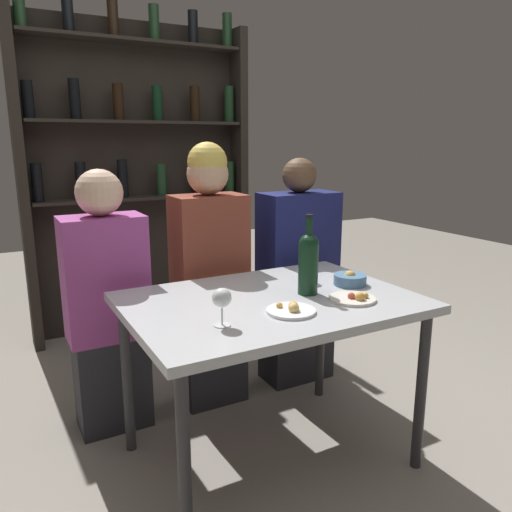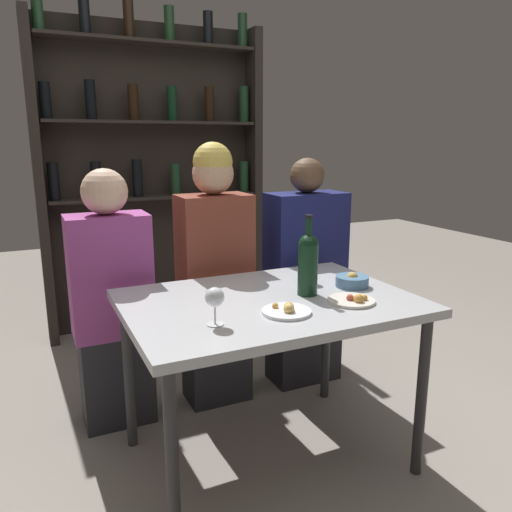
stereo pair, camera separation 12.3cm
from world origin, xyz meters
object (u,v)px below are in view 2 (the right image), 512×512
food_plate_0 (287,311)px  seated_person_left (112,307)px  seated_person_center (215,278)px  food_plate_1 (352,300)px  wine_bottle (308,261)px  wine_glass_0 (215,298)px  seated_person_right (305,280)px  snack_bowl (352,281)px  wine_glass_1 (308,264)px

food_plate_0 → seated_person_left: 0.93m
food_plate_0 → seated_person_center: (0.01, 0.77, -0.07)m
food_plate_0 → seated_person_left: seated_person_left is taller
food_plate_1 → seated_person_center: 0.82m
wine_bottle → wine_glass_0: (-0.46, -0.16, -0.05)m
wine_bottle → food_plate_1: bearing=-56.6°
seated_person_center → seated_person_right: size_ratio=1.07×
wine_bottle → seated_person_left: (-0.69, 0.60, -0.28)m
wine_bottle → seated_person_center: (-0.18, 0.60, -0.20)m
seated_person_left → seated_person_right: 1.04m
seated_person_center → seated_person_right: bearing=0.0°
snack_bowl → seated_person_right: bearing=79.1°
wine_bottle → wine_glass_0: wine_bottle is taller
food_plate_0 → snack_bowl: bearing=23.2°
wine_glass_0 → seated_person_right: bearing=43.3°
wine_glass_0 → food_plate_1: 0.58m
wine_bottle → wine_glass_0: bearing=-160.7°
wine_bottle → seated_person_center: size_ratio=0.25×
food_plate_0 → seated_person_right: seated_person_right is taller
wine_bottle → seated_person_left: seated_person_left is taller
food_plate_1 → snack_bowl: size_ratio=1.31×
food_plate_0 → wine_glass_1: bearing=48.6°
food_plate_0 → seated_person_left: (-0.51, 0.77, -0.15)m
wine_bottle → seated_person_right: size_ratio=0.26×
seated_person_left → seated_person_right: size_ratio=0.98×
snack_bowl → wine_glass_1: bearing=136.7°
wine_glass_0 → food_plate_1: (0.57, -0.00, -0.09)m
wine_glass_1 → food_plate_0: 0.43m
wine_bottle → wine_glass_0: size_ratio=2.46×
seated_person_left → snack_bowl: bearing=-32.3°
wine_glass_0 → seated_person_left: size_ratio=0.11×
food_plate_1 → seated_person_center: (-0.29, 0.77, -0.07)m
wine_glass_0 → seated_person_center: seated_person_center is taller
seated_person_right → wine_glass_1: bearing=-119.5°
food_plate_0 → seated_person_right: (0.53, 0.77, -0.15)m
wine_bottle → wine_glass_1: 0.18m
wine_glass_1 → seated_person_left: size_ratio=0.10×
wine_glass_1 → food_plate_1: (0.02, -0.31, -0.08)m
wine_glass_1 → seated_person_center: (-0.27, 0.45, -0.15)m
food_plate_1 → wine_glass_1: bearing=92.7°
snack_bowl → seated_person_left: (-0.93, 0.59, -0.17)m
wine_glass_0 → wine_glass_1: wine_glass_0 is taller
wine_bottle → food_plate_1: wine_bottle is taller
seated_person_left → seated_person_center: (0.51, 0.00, 0.08)m
wine_glass_1 → food_plate_1: 0.32m
snack_bowl → seated_person_right: 0.62m
seated_person_center → snack_bowl: bearing=-54.7°
wine_bottle → food_plate_1: (0.11, -0.16, -0.13)m
food_plate_1 → seated_person_center: size_ratio=0.14×
seated_person_right → wine_bottle: bearing=-120.0°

